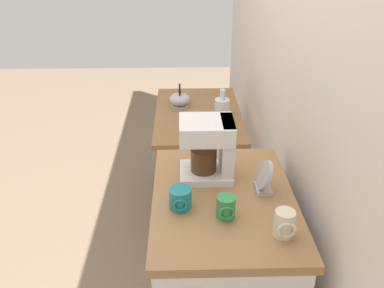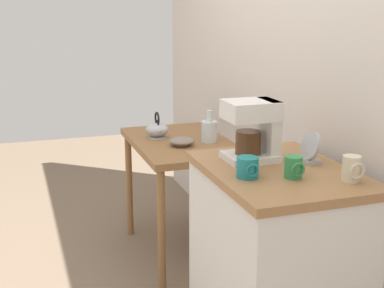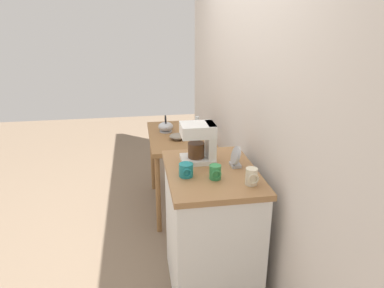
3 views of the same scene
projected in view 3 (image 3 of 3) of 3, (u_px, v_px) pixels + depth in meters
name	position (u px, v px, depth m)	size (l,w,h in m)	color
ground_plane	(187.00, 240.00, 3.10)	(8.00, 8.00, 0.00)	#7A6651
back_wall	(252.00, 79.00, 2.60)	(4.40, 0.10, 2.80)	silver
wooden_table	(180.00, 145.00, 3.43)	(0.92, 0.57, 0.76)	olive
kitchen_counter	(210.00, 232.00, 2.42)	(0.77, 0.56, 0.92)	white
bowl_stoneware	(178.00, 136.00, 3.27)	(0.15, 0.15, 0.05)	gray
teakettle	(166.00, 127.00, 3.46)	(0.17, 0.14, 0.17)	#B2B5BA
glass_carafe_vase	(197.00, 130.00, 3.32)	(0.10, 0.10, 0.19)	silver
coffee_maker	(201.00, 141.00, 2.34)	(0.18, 0.22, 0.26)	white
mug_dark_teal	(186.00, 170.00, 2.16)	(0.09, 0.09, 0.08)	teal
mug_small_cream	(252.00, 177.00, 2.05)	(0.08, 0.07, 0.10)	beige
mug_tall_green	(215.00, 172.00, 2.12)	(0.08, 0.07, 0.09)	#338C4C
table_clock	(236.00, 158.00, 2.30)	(0.12, 0.06, 0.14)	#B2B5BA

